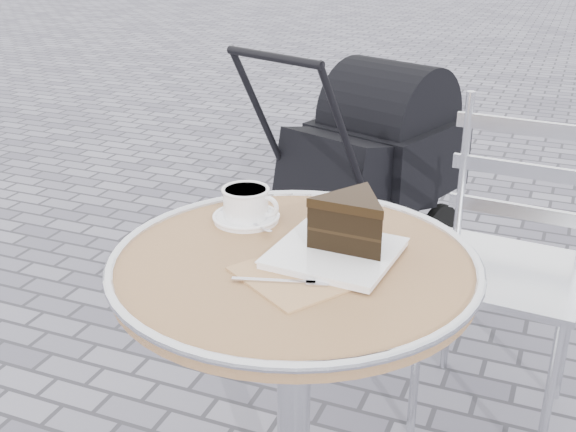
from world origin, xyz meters
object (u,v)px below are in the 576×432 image
at_px(cake_plate_set, 347,229).
at_px(cafe_table, 294,333).
at_px(baby_stroller, 371,168).
at_px(cappuccino_set, 247,206).
at_px(bistro_chair, 515,228).

bearing_deg(cake_plate_set, cafe_table, -141.84).
bearing_deg(cake_plate_set, baby_stroller, 107.36).
bearing_deg(cafe_table, cake_plate_set, 34.46).
relative_size(cafe_table, cake_plate_set, 1.95).
xyz_separation_m(cafe_table, baby_stroller, (-0.24, 1.41, -0.14)).
bearing_deg(cappuccino_set, cake_plate_set, -16.62).
bearing_deg(cake_plate_set, cappuccino_set, 165.80).
relative_size(cafe_table, baby_stroller, 0.75).
distance_m(cappuccino_set, baby_stroller, 1.31).
bearing_deg(bistro_chair, cake_plate_set, -107.23).
bearing_deg(baby_stroller, bistro_chair, -29.28).
relative_size(cafe_table, cappuccino_set, 4.84).
bearing_deg(cake_plate_set, bistro_chair, 72.21).
bearing_deg(bistro_chair, cappuccino_set, -126.78).
bearing_deg(cafe_table, bistro_chair, 64.44).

